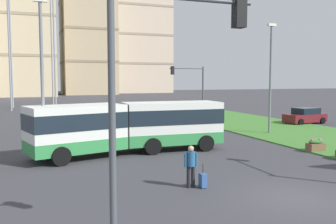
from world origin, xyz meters
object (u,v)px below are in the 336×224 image
Objects in this scene: flower_planter_2 at (316,145)px; apartment_tower_westcentre at (19,20)px; apartment_tower_eastcentre at (140,10)px; pedestrian_crossing at (191,164)px; articulated_bus at (130,126)px; streetlight_median at (271,74)px; rolling_suitcase at (203,180)px; traffic_light_far_right at (192,85)px; car_maroon_sedan at (305,116)px; apartment_tower_centre at (87,17)px; traffic_light_near_left at (158,81)px; streetlight_left at (42,72)px.

flower_planter_2 is 92.26m from apartment_tower_westcentre.
pedestrian_crossing is at bearing -105.14° from apartment_tower_eastcentre.
apartment_tower_westcentre is at bearing 101.70° from flower_planter_2.
apartment_tower_eastcentre reaches higher than articulated_bus.
apartment_tower_westcentre is at bearing 104.01° from streetlight_median.
rolling_suitcase is 0.11× the size of streetlight_median.
traffic_light_far_right is at bearing -103.02° from apartment_tower_eastcentre.
car_maroon_sedan is 83.43m from apartment_tower_westcentre.
articulated_bus is at bearing -162.97° from streetlight_median.
pedestrian_crossing is at bearing -86.09° from articulated_bus.
pedestrian_crossing is 102.69m from apartment_tower_centre.
traffic_light_near_left is 99.57m from apartment_tower_westcentre.
apartment_tower_centre reaches higher than streetlight_left.
apartment_tower_eastcentre is (37.04, 14.65, 7.39)m from apartment_tower_westcentre.
articulated_bus is 1.85× the size of traffic_light_near_left.
pedestrian_crossing is 114.17m from apartment_tower_eastcentre.
car_maroon_sedan is 25.56m from pedestrian_crossing.
traffic_light_near_left is at bearing -120.59° from pedestrian_crossing.
articulated_bus is 10.93× the size of flower_planter_2.
apartment_tower_centre is (0.43, 95.53, 22.16)m from flower_planter_2.
car_maroon_sedan is at bearing 19.21° from streetlight_left.
apartment_tower_westcentre is (-4.69, 98.24, 15.49)m from traffic_light_near_left.
rolling_suitcase reaches higher than flower_planter_2.
streetlight_median is at bearing 45.40° from rolling_suitcase.
articulated_bus is 1.36× the size of streetlight_median.
car_maroon_sedan is 0.81× the size of traffic_light_far_right.
apartment_tower_centre reaches higher than car_maroon_sedan.
traffic_light_far_right is at bearing 95.98° from flower_planter_2.
pedestrian_crossing is 17.30m from streetlight_median.
apartment_tower_westcentre is 0.73× the size of apartment_tower_eastcentre.
pedestrian_crossing is at bearing 59.41° from traffic_light_near_left.
streetlight_left reaches higher than flower_planter_2.
apartment_tower_centre is (-1.47, 88.15, 17.72)m from streetlight_median.
articulated_bus is 11.41m from flower_planter_2.
traffic_light_far_right is 0.64× the size of streetlight_median.
car_maroon_sedan is at bearing 51.78° from flower_planter_2.
apartment_tower_eastcentre is at bearing 76.98° from traffic_light_far_right.
rolling_suitcase is at bearing -104.88° from apartment_tower_eastcentre.
car_maroon_sedan is 2.64× the size of pedestrian_crossing.
flower_planter_2 is 0.13× the size of streetlight_left.
rolling_suitcase is 10.69m from streetlight_left.
rolling_suitcase is at bearing -112.83° from traffic_light_far_right.
traffic_light_far_right is 0.13× the size of apartment_tower_centre.
traffic_light_far_right is (8.68, 19.36, 2.90)m from pedestrian_crossing.
articulated_bus is 21.96m from car_maroon_sedan.
streetlight_left is 107.86m from apartment_tower_eastcentre.
apartment_tower_eastcentre is (29.54, 99.46, 25.62)m from articulated_bus.
pedestrian_crossing reaches higher than flower_planter_2.
pedestrian_crossing is at bearing -96.12° from apartment_tower_centre.
streetlight_median is 89.92m from apartment_tower_centre.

